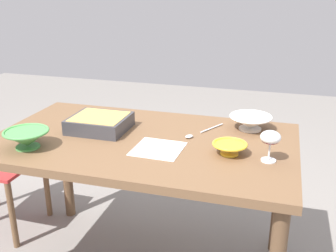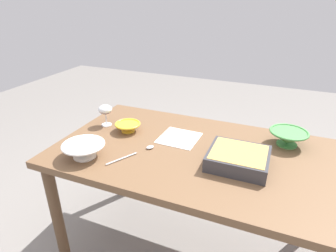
{
  "view_description": "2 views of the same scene",
  "coord_description": "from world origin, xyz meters",
  "px_view_note": "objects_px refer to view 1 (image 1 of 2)",
  "views": [
    {
      "loc": [
        0.62,
        -1.67,
        1.48
      ],
      "look_at": [
        0.13,
        0.01,
        0.84
      ],
      "focal_mm": 42.32,
      "sensor_mm": 36.0,
      "label": 1
    },
    {
      "loc": [
        -0.38,
        1.25,
        1.53
      ],
      "look_at": [
        0.16,
        -0.05,
        0.86
      ],
      "focal_mm": 30.0,
      "sensor_mm": 36.0,
      "label": 2
    }
  ],
  "objects_px": {
    "small_bowl": "(230,148)",
    "serving_bowl": "(27,138)",
    "napkin": "(158,149)",
    "wine_glass": "(270,139)",
    "serving_spoon": "(198,133)",
    "dining_table": "(143,156)",
    "mixing_bowl": "(251,122)",
    "casserole_dish": "(100,122)"
  },
  "relations": [
    {
      "from": "small_bowl",
      "to": "serving_bowl",
      "type": "relative_size",
      "value": 0.75
    },
    {
      "from": "small_bowl",
      "to": "napkin",
      "type": "distance_m",
      "value": 0.32
    },
    {
      "from": "wine_glass",
      "to": "serving_spoon",
      "type": "distance_m",
      "value": 0.43
    },
    {
      "from": "dining_table",
      "to": "small_bowl",
      "type": "height_order",
      "value": "small_bowl"
    },
    {
      "from": "serving_spoon",
      "to": "serving_bowl",
      "type": "bearing_deg",
      "value": -151.67
    },
    {
      "from": "small_bowl",
      "to": "serving_bowl",
      "type": "distance_m",
      "value": 0.92
    },
    {
      "from": "mixing_bowl",
      "to": "serving_spoon",
      "type": "distance_m",
      "value": 0.28
    },
    {
      "from": "small_bowl",
      "to": "serving_spoon",
      "type": "xyz_separation_m",
      "value": [
        -0.18,
        0.2,
        -0.03
      ]
    },
    {
      "from": "dining_table",
      "to": "casserole_dish",
      "type": "xyz_separation_m",
      "value": [
        -0.25,
        0.05,
        0.13
      ]
    },
    {
      "from": "serving_spoon",
      "to": "mixing_bowl",
      "type": "bearing_deg",
      "value": 30.83
    },
    {
      "from": "wine_glass",
      "to": "serving_spoon",
      "type": "relative_size",
      "value": 0.52
    },
    {
      "from": "mixing_bowl",
      "to": "serving_spoon",
      "type": "bearing_deg",
      "value": -149.17
    },
    {
      "from": "mixing_bowl",
      "to": "serving_bowl",
      "type": "relative_size",
      "value": 1.06
    },
    {
      "from": "dining_table",
      "to": "napkin",
      "type": "bearing_deg",
      "value": -42.14
    },
    {
      "from": "dining_table",
      "to": "serving_spoon",
      "type": "relative_size",
      "value": 5.61
    },
    {
      "from": "casserole_dish",
      "to": "serving_bowl",
      "type": "relative_size",
      "value": 1.39
    },
    {
      "from": "serving_bowl",
      "to": "napkin",
      "type": "height_order",
      "value": "serving_bowl"
    },
    {
      "from": "dining_table",
      "to": "serving_spoon",
      "type": "distance_m",
      "value": 0.3
    },
    {
      "from": "dining_table",
      "to": "napkin",
      "type": "height_order",
      "value": "napkin"
    },
    {
      "from": "serving_spoon",
      "to": "casserole_dish",
      "type": "bearing_deg",
      "value": -171.03
    },
    {
      "from": "wine_glass",
      "to": "mixing_bowl",
      "type": "relative_size",
      "value": 0.63
    },
    {
      "from": "wine_glass",
      "to": "small_bowl",
      "type": "bearing_deg",
      "value": 172.23
    },
    {
      "from": "mixing_bowl",
      "to": "serving_spoon",
      "type": "relative_size",
      "value": 0.83
    },
    {
      "from": "small_bowl",
      "to": "serving_spoon",
      "type": "bearing_deg",
      "value": 132.92
    },
    {
      "from": "serving_spoon",
      "to": "napkin",
      "type": "relative_size",
      "value": 1.18
    },
    {
      "from": "mixing_bowl",
      "to": "napkin",
      "type": "distance_m",
      "value": 0.53
    },
    {
      "from": "dining_table",
      "to": "mixing_bowl",
      "type": "relative_size",
      "value": 6.72
    },
    {
      "from": "wine_glass",
      "to": "mixing_bowl",
      "type": "distance_m",
      "value": 0.39
    },
    {
      "from": "napkin",
      "to": "dining_table",
      "type": "bearing_deg",
      "value": 137.86
    },
    {
      "from": "small_bowl",
      "to": "serving_spoon",
      "type": "relative_size",
      "value": 0.59
    },
    {
      "from": "dining_table",
      "to": "wine_glass",
      "type": "xyz_separation_m",
      "value": [
        0.6,
        -0.09,
        0.19
      ]
    },
    {
      "from": "wine_glass",
      "to": "serving_bowl",
      "type": "height_order",
      "value": "wine_glass"
    },
    {
      "from": "wine_glass",
      "to": "mixing_bowl",
      "type": "xyz_separation_m",
      "value": [
        -0.11,
        0.36,
        -0.06
      ]
    },
    {
      "from": "serving_spoon",
      "to": "small_bowl",
      "type": "bearing_deg",
      "value": -47.08
    },
    {
      "from": "serving_bowl",
      "to": "serving_spoon",
      "type": "relative_size",
      "value": 0.79
    },
    {
      "from": "mixing_bowl",
      "to": "small_bowl",
      "type": "height_order",
      "value": "mixing_bowl"
    },
    {
      "from": "small_bowl",
      "to": "serving_bowl",
      "type": "height_order",
      "value": "serving_bowl"
    },
    {
      "from": "mixing_bowl",
      "to": "serving_bowl",
      "type": "bearing_deg",
      "value": -151.02
    },
    {
      "from": "serving_bowl",
      "to": "casserole_dish",
      "type": "bearing_deg",
      "value": 54.77
    },
    {
      "from": "casserole_dish",
      "to": "serving_spoon",
      "type": "bearing_deg",
      "value": 8.97
    },
    {
      "from": "wine_glass",
      "to": "small_bowl",
      "type": "relative_size",
      "value": 0.88
    },
    {
      "from": "serving_bowl",
      "to": "serving_spoon",
      "type": "height_order",
      "value": "serving_bowl"
    }
  ]
}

